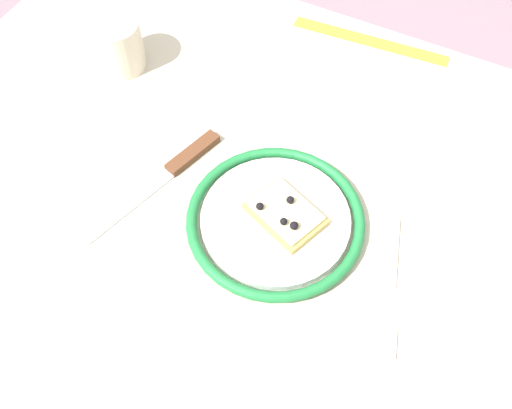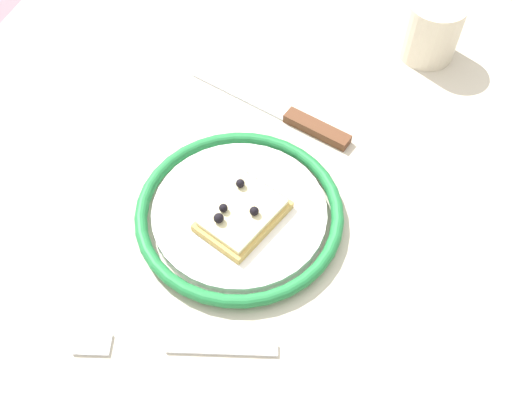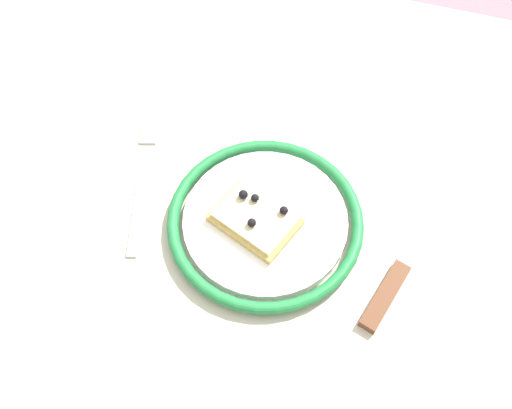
# 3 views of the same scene
# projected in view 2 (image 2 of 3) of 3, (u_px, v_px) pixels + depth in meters

# --- Properties ---
(ground_plane) EXTENTS (6.00, 6.00, 0.00)m
(ground_plane) POSITION_uv_depth(u_px,v_px,m) (245.00, 394.00, 1.27)
(ground_plane) COLOR gray
(dining_table) EXTENTS (1.15, 0.88, 0.74)m
(dining_table) POSITION_uv_depth(u_px,v_px,m) (237.00, 237.00, 0.73)
(dining_table) COLOR #BCB29E
(dining_table) RESTS_ON ground_plane
(plate) EXTENTS (0.24, 0.24, 0.02)m
(plate) POSITION_uv_depth(u_px,v_px,m) (239.00, 213.00, 0.65)
(plate) COLOR white
(plate) RESTS_ON dining_table
(pizza_slice_near) EXTENTS (0.11, 0.10, 0.03)m
(pizza_slice_near) POSITION_uv_depth(u_px,v_px,m) (243.00, 215.00, 0.63)
(pizza_slice_near) COLOR tan
(pizza_slice_near) RESTS_ON plate
(knife) EXTENTS (0.09, 0.24, 0.01)m
(knife) POSITION_uv_depth(u_px,v_px,m) (295.00, 119.00, 0.74)
(knife) COLOR silver
(knife) RESTS_ON dining_table
(fork) EXTENTS (0.07, 0.20, 0.00)m
(fork) POSITION_uv_depth(u_px,v_px,m) (174.00, 347.00, 0.57)
(fork) COLOR silver
(fork) RESTS_ON dining_table
(cup) EXTENTS (0.08, 0.08, 0.08)m
(cup) POSITION_uv_depth(u_px,v_px,m) (432.00, 30.00, 0.78)
(cup) COLOR beige
(cup) RESTS_ON dining_table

